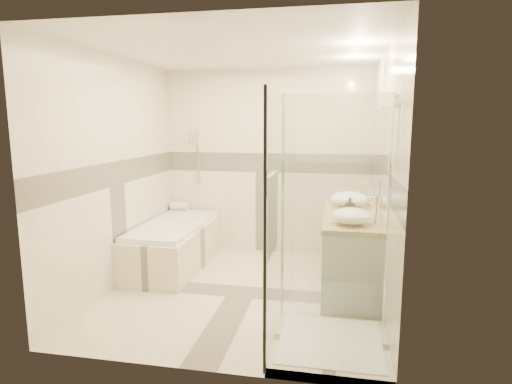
% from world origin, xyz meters
% --- Properties ---
extents(room, '(2.82, 3.02, 2.52)m').
position_xyz_m(room, '(0.06, 0.01, 1.26)').
color(room, beige).
rests_on(room, ground).
extents(bathtub, '(0.75, 1.70, 0.56)m').
position_xyz_m(bathtub, '(-1.02, 0.65, 0.31)').
color(bathtub, beige).
rests_on(bathtub, ground).
extents(vanity, '(0.58, 1.62, 0.85)m').
position_xyz_m(vanity, '(1.12, 0.30, 0.43)').
color(vanity, silver).
rests_on(vanity, ground).
extents(shower_enclosure, '(0.96, 0.93, 2.04)m').
position_xyz_m(shower_enclosure, '(0.83, -0.97, 0.51)').
color(shower_enclosure, beige).
rests_on(shower_enclosure, ground).
extents(vessel_sink_near, '(0.43, 0.43, 0.17)m').
position_xyz_m(vessel_sink_near, '(1.10, 0.65, 0.94)').
color(vessel_sink_near, white).
rests_on(vessel_sink_near, vanity).
extents(vessel_sink_far, '(0.38, 0.38, 0.15)m').
position_xyz_m(vessel_sink_far, '(1.10, -0.21, 0.93)').
color(vessel_sink_far, white).
rests_on(vessel_sink_far, vanity).
extents(faucet_near, '(0.12, 0.03, 0.30)m').
position_xyz_m(faucet_near, '(1.32, 0.65, 1.02)').
color(faucet_near, silver).
rests_on(faucet_near, vanity).
extents(faucet_far, '(0.11, 0.03, 0.27)m').
position_xyz_m(faucet_far, '(1.32, -0.21, 1.01)').
color(faucet_far, silver).
rests_on(faucet_far, vanity).
extents(amenity_bottle_a, '(0.09, 0.10, 0.16)m').
position_xyz_m(amenity_bottle_a, '(1.10, 0.24, 0.93)').
color(amenity_bottle_a, black).
rests_on(amenity_bottle_a, vanity).
extents(amenity_bottle_b, '(0.12, 0.12, 0.16)m').
position_xyz_m(amenity_bottle_b, '(1.10, 0.36, 0.93)').
color(amenity_bottle_b, black).
rests_on(amenity_bottle_b, vanity).
extents(folded_towels, '(0.17, 0.27, 0.08)m').
position_xyz_m(folded_towels, '(1.10, 0.98, 0.89)').
color(folded_towels, silver).
rests_on(folded_towels, vanity).
extents(rolled_towel, '(0.25, 0.11, 0.11)m').
position_xyz_m(rolled_towel, '(-1.24, 1.41, 0.62)').
color(rolled_towel, silver).
rests_on(rolled_towel, bathtub).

